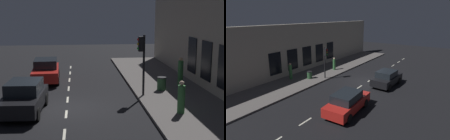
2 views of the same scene
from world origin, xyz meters
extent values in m
plane|color=black|center=(0.00, 0.00, 0.00)|extent=(60.00, 60.00, 0.00)
cube|color=#5B5654|center=(6.25, 0.00, 0.07)|extent=(4.50, 32.00, 0.15)
cube|color=#B2A893|center=(8.80, 0.00, 3.01)|extent=(0.60, 32.00, 6.02)
cube|color=black|center=(8.47, -4.98, 1.96)|extent=(0.04, 1.55, 2.42)
cube|color=black|center=(8.47, -2.49, 1.96)|extent=(0.04, 1.55, 2.42)
cube|color=black|center=(8.47, 0.00, 1.96)|extent=(0.04, 1.55, 2.42)
cube|color=black|center=(8.47, 2.49, 1.96)|extent=(0.04, 1.55, 2.42)
cube|color=black|center=(8.47, 4.98, 1.96)|extent=(0.04, 1.55, 2.42)
cube|color=beige|center=(0.00, -14.00, 0.00)|extent=(0.12, 1.20, 0.01)
cube|color=beige|center=(0.00, -11.40, 0.00)|extent=(0.12, 1.20, 0.01)
cube|color=beige|center=(0.00, -8.80, 0.00)|extent=(0.12, 1.20, 0.01)
cube|color=beige|center=(0.00, -6.20, 0.00)|extent=(0.12, 1.20, 0.01)
cube|color=beige|center=(0.00, -3.60, 0.00)|extent=(0.12, 1.20, 0.01)
cube|color=beige|center=(0.00, -1.00, 0.00)|extent=(0.12, 1.20, 0.01)
cube|color=beige|center=(0.00, 1.60, 0.00)|extent=(0.12, 1.20, 0.01)
cube|color=beige|center=(0.00, 4.20, 0.00)|extent=(0.12, 1.20, 0.01)
cube|color=beige|center=(0.00, 6.80, 0.00)|extent=(0.12, 1.20, 0.01)
cube|color=beige|center=(0.00, 9.40, 0.00)|extent=(0.12, 1.20, 0.01)
cylinder|color=black|center=(4.38, 1.57, 1.91)|extent=(0.13, 0.13, 3.51)
cube|color=black|center=(4.19, 1.57, 3.14)|extent=(0.26, 0.32, 0.84)
sphere|color=red|center=(4.05, 1.57, 3.40)|extent=(0.15, 0.15, 0.15)
sphere|color=gold|center=(4.05, 1.57, 3.14)|extent=(0.15, 0.15, 0.15)
sphere|color=green|center=(4.05, 1.57, 2.89)|extent=(0.15, 0.15, 0.15)
cube|color=black|center=(-2.06, -0.54, 0.63)|extent=(2.02, 4.20, 0.70)
cube|color=black|center=(-2.05, -0.37, 1.28)|extent=(1.69, 2.22, 0.60)
cylinder|color=black|center=(-1.31, -1.86, 0.32)|extent=(0.26, 0.65, 0.64)
cylinder|color=black|center=(-2.96, -1.76, 0.32)|extent=(0.26, 0.65, 0.64)
cylinder|color=black|center=(-1.16, 0.68, 0.32)|extent=(0.26, 0.65, 0.64)
cylinder|color=black|center=(-2.81, 0.78, 0.32)|extent=(0.26, 0.65, 0.64)
cube|color=red|center=(-1.64, 6.53, 0.63)|extent=(1.97, 4.46, 0.70)
cube|color=black|center=(-1.65, 6.71, 1.28)|extent=(1.66, 2.35, 0.60)
cylinder|color=black|center=(-0.76, 5.21, 0.32)|extent=(0.25, 0.65, 0.64)
cylinder|color=black|center=(-2.40, 5.14, 0.32)|extent=(0.25, 0.65, 0.64)
cylinder|color=black|center=(-0.88, 7.93, 0.32)|extent=(0.25, 0.65, 0.64)
cylinder|color=black|center=(-2.53, 7.85, 0.32)|extent=(0.25, 0.65, 0.64)
cylinder|color=#336B38|center=(5.52, -1.85, 0.83)|extent=(0.45, 0.45, 1.36)
sphere|color=beige|center=(5.52, -1.85, 1.63)|extent=(0.23, 0.23, 0.23)
cube|color=beige|center=(5.42, -1.82, 1.63)|extent=(0.06, 0.07, 0.06)
cylinder|color=#336B38|center=(7.35, 3.93, 0.95)|extent=(0.43, 0.43, 1.59)
sphere|color=tan|center=(7.35, 3.93, 1.86)|extent=(0.23, 0.23, 0.23)
cube|color=tan|center=(7.46, 3.96, 1.86)|extent=(0.06, 0.07, 0.06)
cylinder|color=#2D5633|center=(5.74, 2.64, 0.53)|extent=(0.54, 0.54, 0.75)
cylinder|color=black|center=(5.74, 2.64, 0.93)|extent=(0.57, 0.57, 0.06)
camera|label=1|loc=(0.60, -16.38, 5.12)|focal=51.91mm
camera|label=2|loc=(-8.27, 17.64, 6.98)|focal=30.43mm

